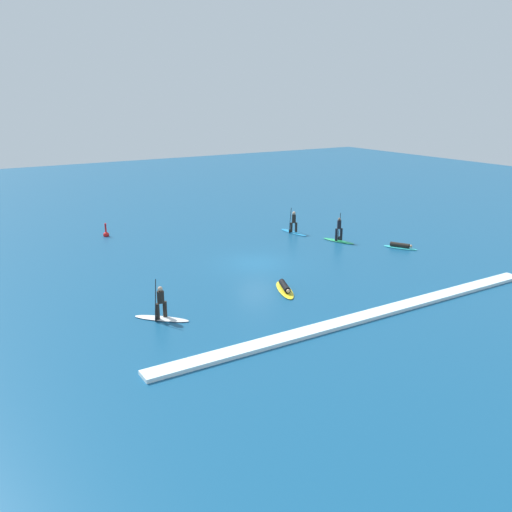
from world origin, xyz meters
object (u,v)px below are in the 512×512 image
object	(u,v)px
surfer_on_white_board	(161,310)
surfer_on_teal_board	(400,246)
surfer_on_blue_board	(294,227)
surfer_on_green_board	(339,236)
marker_buoy	(106,234)
surfer_on_yellow_board	(285,288)

from	to	relation	value
surfer_on_white_board	surfer_on_teal_board	xyz separation A→B (m)	(19.66, 3.11, -0.34)
surfer_on_blue_board	surfer_on_green_board	size ratio (longest dim) A/B	1.11
surfer_on_white_board	marker_buoy	distance (m)	17.90
surfer_on_white_board	surfer_on_yellow_board	size ratio (longest dim) A/B	0.80
surfer_on_teal_board	surfer_on_white_board	bearing A→B (deg)	-109.17
surfer_on_blue_board	surfer_on_yellow_board	xyz separation A→B (m)	(-8.25, -10.71, -0.30)
surfer_on_white_board	surfer_on_green_board	size ratio (longest dim) A/B	0.90
surfer_on_yellow_board	marker_buoy	xyz separation A→B (m)	(-4.86, 17.52, 0.03)
surfer_on_yellow_board	surfer_on_green_board	xyz separation A→B (m)	(9.56, 6.72, 0.32)
surfer_on_yellow_board	surfer_on_teal_board	distance (m)	12.50
marker_buoy	surfer_on_yellow_board	bearing A→B (deg)	-74.49
surfer_on_blue_board	marker_buoy	xyz separation A→B (m)	(-13.11, 6.81, -0.28)
surfer_on_blue_board	marker_buoy	distance (m)	14.77
surfer_on_blue_board	surfer_on_teal_board	world-z (taller)	surfer_on_blue_board
surfer_on_white_board	surfer_on_blue_board	bearing A→B (deg)	-100.20
surfer_on_blue_board	surfer_on_yellow_board	distance (m)	13.52
surfer_on_yellow_board	marker_buoy	distance (m)	18.18
surfer_on_blue_board	surfer_on_green_board	xyz separation A→B (m)	(1.32, -3.99, 0.01)
surfer_on_green_board	marker_buoy	world-z (taller)	surfer_on_green_board
surfer_on_teal_board	surfer_on_yellow_board	bearing A→B (deg)	-104.60
surfer_on_blue_board	surfer_on_green_board	bearing A→B (deg)	-167.11
surfer_on_white_board	surfer_on_green_board	bearing A→B (deg)	-112.84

